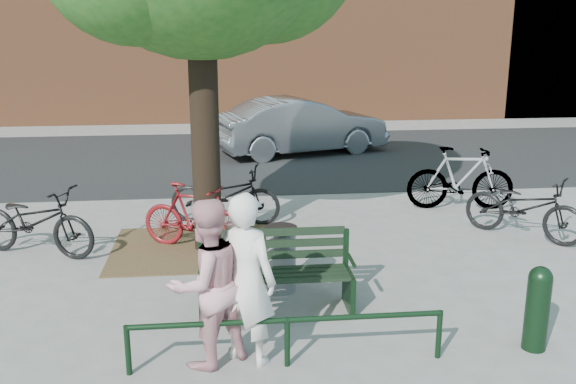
{
  "coord_description": "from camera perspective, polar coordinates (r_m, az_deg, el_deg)",
  "views": [
    {
      "loc": [
        -0.58,
        -6.73,
        3.24
      ],
      "look_at": [
        0.24,
        1.0,
        1.15
      ],
      "focal_mm": 40.0,
      "sensor_mm": 36.0,
      "label": 1
    }
  ],
  "objects": [
    {
      "name": "ground",
      "position": [
        7.49,
        -1.04,
        -10.56
      ],
      "size": [
        90.0,
        90.0,
        0.0
      ],
      "primitive_type": "plane",
      "color": "gray",
      "rests_on": "ground"
    },
    {
      "name": "dirt_pit",
      "position": [
        9.5,
        -8.26,
        -4.96
      ],
      "size": [
        2.4,
        2.0,
        0.02
      ],
      "primitive_type": "cube",
      "color": "brown",
      "rests_on": "ground"
    },
    {
      "name": "road",
      "position": [
        15.58,
        -3.79,
        3.05
      ],
      "size": [
        40.0,
        7.0,
        0.01
      ],
      "primitive_type": "cube",
      "color": "black",
      "rests_on": "ground"
    },
    {
      "name": "park_bench",
      "position": [
        7.37,
        -1.11,
        -6.94
      ],
      "size": [
        1.74,
        0.54,
        0.97
      ],
      "color": "black",
      "rests_on": "ground"
    },
    {
      "name": "guard_railing",
      "position": [
        6.24,
        -0.07,
        -11.96
      ],
      "size": [
        3.06,
        0.06,
        0.51
      ],
      "color": "black",
      "rests_on": "ground"
    },
    {
      "name": "person_left",
      "position": [
        6.16,
        -3.74,
        -7.73
      ],
      "size": [
        0.75,
        0.69,
        1.71
      ],
      "primitive_type": "imported",
      "rotation": [
        0.0,
        0.0,
        2.54
      ],
      "color": "silver",
      "rests_on": "ground"
    },
    {
      "name": "person_right",
      "position": [
        6.17,
        -7.25,
        -8.06
      ],
      "size": [
        1.02,
        0.96,
        1.65
      ],
      "primitive_type": "imported",
      "rotation": [
        0.0,
        0.0,
        3.72
      ],
      "color": "#CF8E96",
      "rests_on": "ground"
    },
    {
      "name": "bollard",
      "position": [
        6.97,
        21.31,
        -9.37
      ],
      "size": [
        0.24,
        0.24,
        0.89
      ],
      "color": "black",
      "rests_on": "ground"
    },
    {
      "name": "litter_bin",
      "position": [
        7.88,
        -0.62,
        -5.92
      ],
      "size": [
        0.4,
        0.4,
        0.82
      ],
      "color": "gray",
      "rests_on": "ground"
    },
    {
      "name": "bicycle_a",
      "position": [
        9.71,
        -21.63,
        -2.42
      ],
      "size": [
        2.01,
        1.31,
        1.0
      ],
      "primitive_type": "imported",
      "rotation": [
        0.0,
        0.0,
        1.19
      ],
      "color": "black",
      "rests_on": "ground"
    },
    {
      "name": "bicycle_b",
      "position": [
        9.35,
        -8.33,
        -2.18
      ],
      "size": [
        1.68,
        1.12,
        0.99
      ],
      "primitive_type": "imported",
      "rotation": [
        0.0,
        0.0,
        1.13
      ],
      "color": "#5E0D11",
      "rests_on": "ground"
    },
    {
      "name": "bicycle_c",
      "position": [
        10.49,
        -5.62,
        -0.27
      ],
      "size": [
        1.92,
        1.05,
        0.96
      ],
      "primitive_type": "imported",
      "rotation": [
        0.0,
        0.0,
        1.33
      ],
      "color": "black",
      "rests_on": "ground"
    },
    {
      "name": "bicycle_d",
      "position": [
        11.61,
        15.09,
        1.19
      ],
      "size": [
        1.91,
        0.78,
        1.12
      ],
      "primitive_type": "imported",
      "rotation": [
        0.0,
        0.0,
        1.43
      ],
      "color": "gray",
      "rests_on": "ground"
    },
    {
      "name": "bicycle_e",
      "position": [
        10.4,
        20.25,
        -1.26
      ],
      "size": [
        1.75,
        1.76,
        0.97
      ],
      "primitive_type": "imported",
      "rotation": [
        0.0,
        0.0,
        0.78
      ],
      "color": "black",
      "rests_on": "ground"
    },
    {
      "name": "parked_car",
      "position": [
        15.97,
        1.16,
        5.9
      ],
      "size": [
        4.5,
        2.67,
        1.4
      ],
      "primitive_type": "imported",
      "rotation": [
        0.0,
        0.0,
        1.87
      ],
      "color": "slate",
      "rests_on": "ground"
    }
  ]
}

